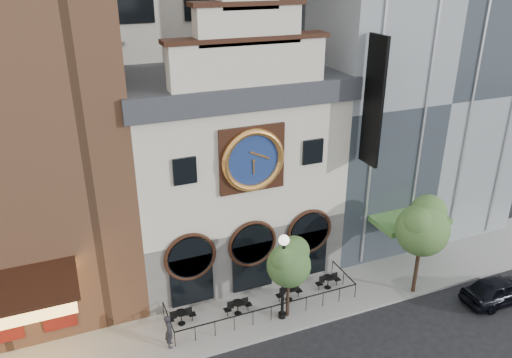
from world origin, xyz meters
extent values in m
plane|color=black|center=(0.00, 0.00, 0.00)|extent=(120.00, 120.00, 0.00)
cube|color=gray|center=(0.00, 2.50, 0.07)|extent=(44.00, 5.00, 0.15)
cube|color=#605E5B|center=(0.00, 8.00, 2.15)|extent=(12.00, 8.00, 4.00)
cube|color=silver|center=(0.00, 8.00, 7.65)|extent=(12.00, 8.00, 7.00)
cube|color=#2D3035|center=(0.00, 8.00, 11.75)|extent=(12.60, 8.60, 1.20)
cube|color=black|center=(0.00, 3.92, 8.55)|extent=(3.60, 0.25, 3.60)
cylinder|color=navy|center=(0.00, 3.78, 8.55)|extent=(3.10, 0.12, 3.10)
torus|color=#F3A047|center=(0.00, 3.70, 8.55)|extent=(3.46, 0.36, 3.46)
cube|color=maroon|center=(-13.00, 3.95, 2.15)|extent=(5.60, 0.15, 2.60)
cube|color=gray|center=(13.00, 10.00, 10.15)|extent=(14.00, 12.00, 20.00)
cube|color=#558E40|center=(10.00, 2.80, 3.45)|extent=(4.50, 2.40, 0.35)
cube|color=black|center=(6.60, 3.00, 11.15)|extent=(0.18, 1.60, 7.00)
cylinder|color=black|center=(-4.57, 2.75, 0.89)|extent=(0.68, 0.68, 0.03)
cylinder|color=black|center=(-4.57, 2.75, 0.52)|extent=(0.06, 0.06, 0.72)
cylinder|color=black|center=(-1.48, 2.39, 0.89)|extent=(0.68, 0.68, 0.03)
cylinder|color=black|center=(-1.48, 2.39, 0.52)|extent=(0.06, 0.06, 0.72)
cylinder|color=black|center=(1.68, 2.45, 0.89)|extent=(0.68, 0.68, 0.03)
cylinder|color=black|center=(1.68, 2.45, 0.52)|extent=(0.06, 0.06, 0.72)
cylinder|color=black|center=(4.30, 2.59, 0.89)|extent=(0.68, 0.68, 0.03)
cylinder|color=black|center=(4.30, 2.59, 0.52)|extent=(0.06, 0.06, 0.72)
imported|color=black|center=(12.87, -2.05, 0.79)|extent=(4.65, 1.93, 1.57)
imported|color=black|center=(-5.52, 1.35, 1.08)|extent=(0.59, 0.76, 1.86)
cylinder|color=black|center=(0.65, 1.20, 2.49)|extent=(0.17, 0.17, 4.68)
cylinder|color=black|center=(0.65, 1.20, 0.29)|extent=(0.41, 0.41, 0.28)
sphere|color=white|center=(0.65, 1.20, 5.02)|extent=(0.56, 0.56, 0.56)
sphere|color=#2E5E25|center=(0.13, 1.42, 3.19)|extent=(0.52, 0.52, 0.52)
sphere|color=#2E5E25|center=(1.17, 0.98, 3.19)|extent=(0.52, 0.52, 0.52)
cylinder|color=#382619|center=(0.99, 1.25, 1.41)|extent=(0.18, 0.18, 2.51)
sphere|color=#355C24|center=(0.99, 1.25, 3.38)|extent=(2.34, 2.34, 2.34)
sphere|color=#355C24|center=(1.44, 1.52, 4.01)|extent=(1.62, 1.62, 1.62)
sphere|color=#355C24|center=(0.63, 1.07, 3.83)|extent=(1.44, 1.44, 1.44)
cylinder|color=#382619|center=(8.81, 0.40, 1.76)|extent=(0.23, 0.23, 3.21)
sphere|color=#416B2A|center=(8.81, 0.40, 4.28)|extent=(2.98, 2.98, 2.98)
sphere|color=#416B2A|center=(9.38, 0.74, 5.08)|extent=(2.06, 2.06, 2.06)
sphere|color=#416B2A|center=(8.35, 0.17, 4.85)|extent=(1.84, 1.84, 1.84)
camera|label=1|loc=(-9.00, -18.54, 18.05)|focal=35.00mm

